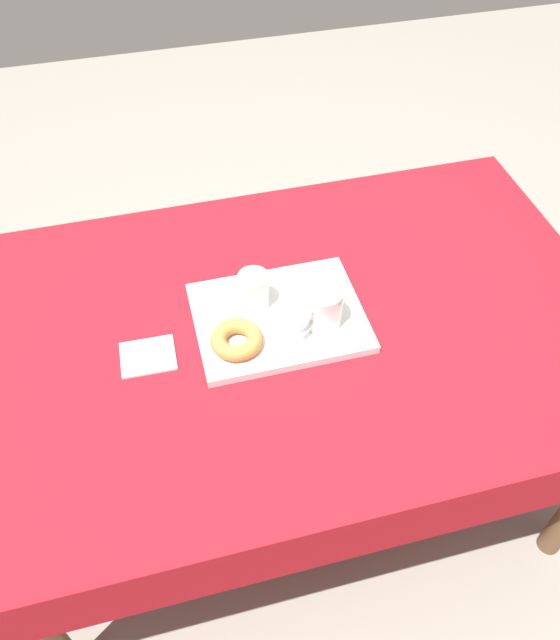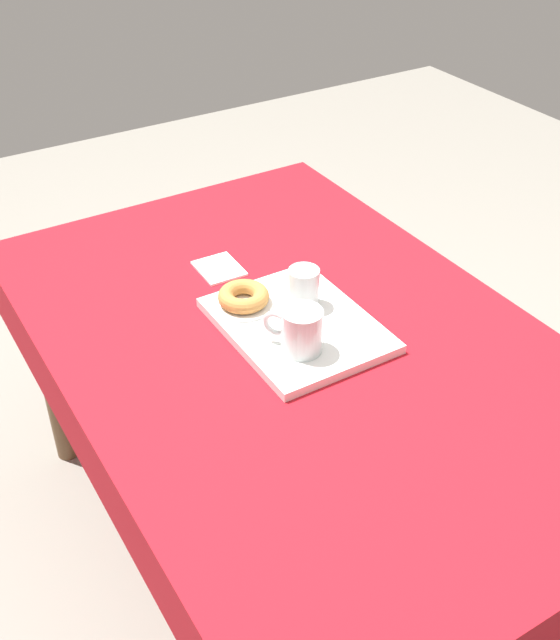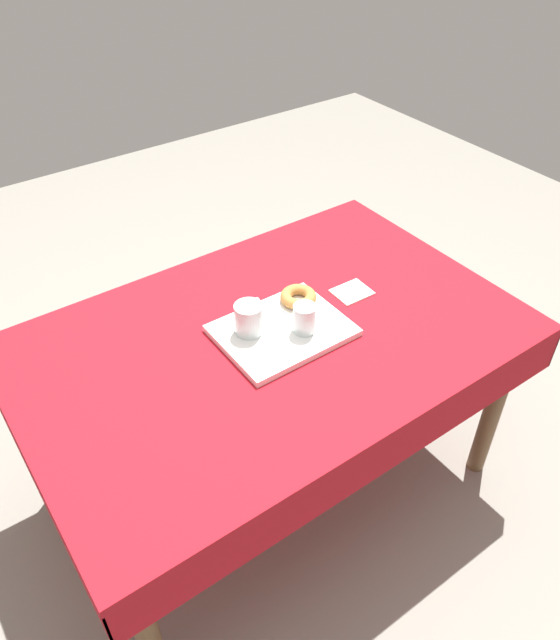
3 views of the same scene
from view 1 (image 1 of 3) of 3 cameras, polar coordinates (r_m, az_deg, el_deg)
name	(u,v)px [view 1 (image 1 of 3)]	position (r m, az deg, el deg)	size (l,w,h in m)	color
ground_plane	(290,474)	(2.10, 0.88, -13.50)	(6.00, 6.00, 0.00)	gray
dining_table	(293,347)	(1.57, 1.15, -2.41)	(1.53, 1.00, 0.73)	#A8141E
serving_tray	(279,317)	(1.50, -0.11, 0.23)	(0.39, 0.30, 0.02)	white
tea_mug_left	(323,308)	(1.44, 3.78, 1.03)	(0.12, 0.10, 0.10)	silver
water_glass_near	(254,292)	(1.49, -2.34, 2.50)	(0.07, 0.07, 0.09)	silver
donut_plate_left	(237,346)	(1.43, -3.81, -2.29)	(0.13, 0.13, 0.01)	white
sugar_donut_left	(237,340)	(1.41, -3.85, -1.74)	(0.12, 0.12, 0.04)	#BC7F3D
paper_napkin	(148,356)	(1.46, -11.60, -3.16)	(0.12, 0.10, 0.01)	white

